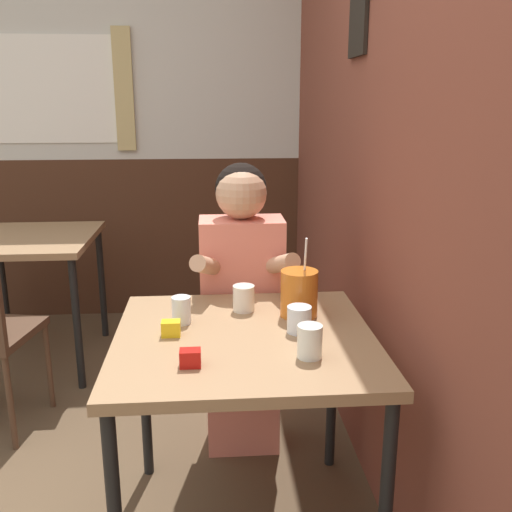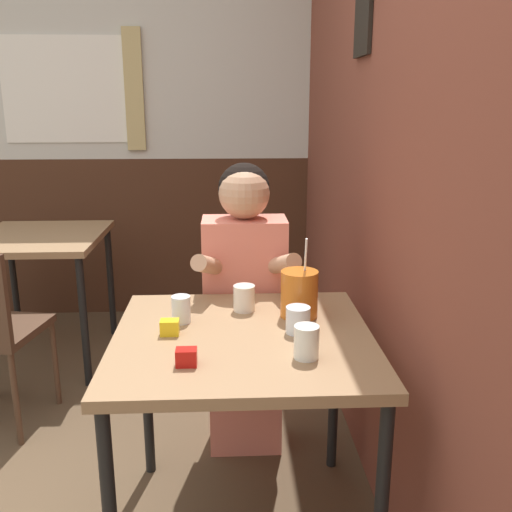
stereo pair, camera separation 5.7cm
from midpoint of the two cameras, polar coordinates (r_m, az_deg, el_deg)
The scene contains 12 objects.
brick_wall_right at distance 2.75m, azimuth 10.19°, elevation 12.34°, with size 0.08×4.49×2.70m.
back_wall at distance 4.00m, azimuth -11.51°, elevation 13.20°, with size 5.30×0.09×2.70m.
main_table at distance 1.88m, azimuth -0.42°, elevation -10.06°, with size 0.83×0.81×0.75m.
background_table at distance 3.44m, azimuth -20.31°, elevation 0.54°, with size 0.69×0.78×0.75m.
person_seated at distance 2.39m, azimuth -0.44°, elevation -4.91°, with size 0.42×0.41×1.24m.
cocktail_pitcher at distance 1.99m, azimuth 5.17°, elevation -3.78°, with size 0.13×0.13×0.28m.
glass_near_pitcher at distance 1.95m, azimuth -6.67°, elevation -5.32°, with size 0.06×0.06×0.09m.
glass_center at distance 1.69m, azimuth 6.04°, elevation -8.55°, with size 0.07×0.07×0.10m.
glass_far_side at distance 2.04m, azimuth -0.39°, elevation -4.23°, with size 0.08×0.08×0.09m.
glass_by_brick at distance 1.86m, azimuth 5.10°, elevation -6.38°, with size 0.08×0.08×0.09m.
condiment_ketchup at distance 1.65m, azimuth -5.98°, elevation -10.04°, with size 0.06×0.04×0.05m.
condiment_mustard at distance 1.86m, azimuth -7.75°, elevation -7.09°, with size 0.06×0.04×0.05m.
Camera 2 is at (0.60, -1.44, 1.48)m, focal length 40.00 mm.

